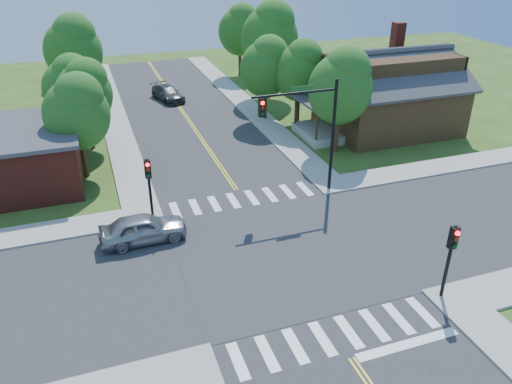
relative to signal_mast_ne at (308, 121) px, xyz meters
name	(u,v)px	position (x,y,z in m)	size (l,w,h in m)	color
ground	(280,254)	(-3.91, -5.59, -4.85)	(100.00, 100.00, 0.00)	#324E18
road_ns	(280,254)	(-3.91, -5.59, -4.83)	(10.00, 90.00, 0.04)	#2D2D30
road_ew	(280,254)	(-3.91, -5.59, -4.83)	(90.00, 10.00, 0.04)	#2D2D30
intersection_patch	(280,254)	(-3.91, -5.59, -4.85)	(10.20, 10.20, 0.06)	#2D2D30
sidewalk_ne	(381,121)	(11.90, 10.23, -4.78)	(40.00, 40.00, 0.14)	#9E9B93
crosswalk_north	(243,199)	(-3.91, 0.61, -4.80)	(8.85, 2.00, 0.01)	white
crosswalk_south	(336,335)	(-3.91, -11.79, -4.80)	(8.85, 2.00, 0.01)	white
centerline	(280,253)	(-3.91, -5.59, -4.80)	(0.30, 90.00, 0.01)	yellow
stop_bar	(408,345)	(-1.41, -13.19, -4.85)	(4.60, 0.45, 0.09)	white
signal_mast_ne	(308,121)	(0.00, 0.00, 0.00)	(5.30, 0.42, 7.20)	black
signal_pole_se	(451,249)	(1.69, -11.21, -2.19)	(0.34, 0.42, 3.80)	black
signal_pole_nw	(149,178)	(-9.51, -0.01, -2.19)	(0.34, 0.42, 3.80)	black
house_ne	(389,89)	(11.19, 8.65, -1.52)	(13.05, 8.80, 7.11)	#372213
tree_e_a	(342,84)	(5.10, 5.51, 0.28)	(4.61, 4.38, 7.84)	#382314
tree_e_b	(300,69)	(4.86, 12.14, -0.14)	(4.23, 4.02, 7.19)	#382314
tree_e_c	(271,34)	(5.29, 20.20, 1.23)	(5.46, 5.18, 9.28)	#382314
tree_e_d	(240,28)	(5.14, 29.23, 0.34)	(4.66, 4.43, 7.93)	#382314
tree_w_a	(77,110)	(-12.73, 7.25, -0.20)	(4.18, 3.97, 7.10)	#382314
tree_w_b	(71,85)	(-13.01, 13.94, -0.33)	(4.06, 3.86, 6.90)	#382314
tree_w_c	(73,47)	(-12.45, 22.48, 0.78)	(5.05, 4.80, 8.59)	#382314
tree_w_d	(69,45)	(-12.92, 31.47, -0.67)	(3.76, 3.57, 6.39)	#382314
tree_house	(266,65)	(2.57, 13.99, -0.07)	(4.29, 4.08, 7.29)	#382314
tree_bldg	(85,90)	(-12.09, 12.21, -0.33)	(4.06, 3.85, 6.90)	#382314
car_silver	(143,229)	(-10.30, -2.09, -4.08)	(4.59, 1.95, 1.55)	#A0A2A7
car_dgrey	(168,94)	(-4.52, 22.40, -4.17)	(3.04, 5.00, 1.35)	#333739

